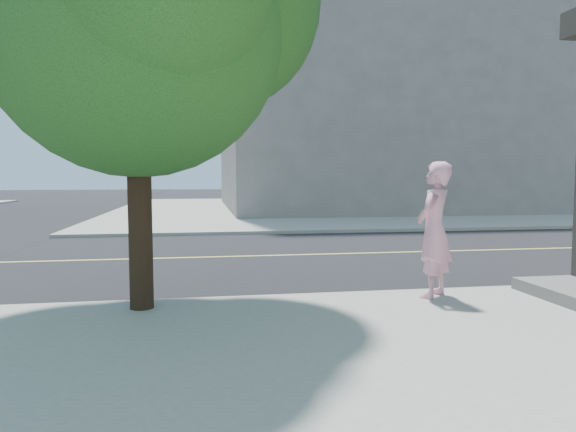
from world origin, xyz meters
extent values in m
cube|color=black|center=(0.00, 4.50, 0.01)|extent=(140.00, 9.00, 0.01)
cube|color=gray|center=(13.50, 21.50, 0.06)|extent=(29.00, 25.00, 0.12)
cube|color=slate|center=(14.00, 22.00, 7.12)|extent=(18.00, 16.00, 14.00)
imported|color=pink|center=(6.92, -0.52, 1.11)|extent=(0.85, 0.85, 1.98)
cylinder|color=black|center=(2.77, -0.50, 1.69)|extent=(0.31, 0.31, 3.15)
sphere|color=#285C20|center=(2.77, -0.50, 3.79)|extent=(3.85, 3.85, 3.85)
sphere|color=#285C20|center=(3.82, 0.02, 4.32)|extent=(2.97, 2.97, 2.97)
camera|label=1|loc=(3.58, -7.58, 1.89)|focal=32.27mm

